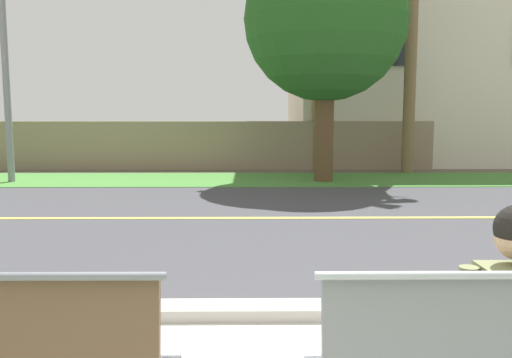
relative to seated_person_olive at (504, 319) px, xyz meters
The scene contains 10 objects.
ground_plane 7.55m from the seated_person_olive, 99.64° to the left, with size 140.00×140.00×0.00m, color #665B4C.
curb_edge 2.25m from the seated_person_olive, 125.53° to the left, with size 44.00×0.30×0.11m, color #ADA89E.
street_asphalt 6.08m from the seated_person_olive, 102.03° to the left, with size 52.00×8.00×0.01m, color #424247.
road_centre_line 6.08m from the seated_person_olive, 102.03° to the left, with size 48.00×0.14×0.01m, color #E0CC4C.
far_verge_grass 10.94m from the seated_person_olive, 96.62° to the left, with size 48.00×2.80×0.02m, color #478438.
seated_person_olive is the anchor object (origin of this frame).
streetlamp 13.15m from the seated_person_olive, 123.07° to the left, with size 0.24×2.10×7.10m.
shade_tree_left 11.00m from the seated_person_olive, 86.40° to the left, with size 3.82×3.82×6.30m.
garden_wall 13.54m from the seated_person_olive, 100.36° to the left, with size 13.00×0.36×1.40m, color gray.
house_across_street 17.47m from the seated_person_olive, 73.69° to the left, with size 9.78×6.91×7.19m.
Camera 1 is at (0.04, -1.91, 1.67)m, focal length 38.16 mm.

